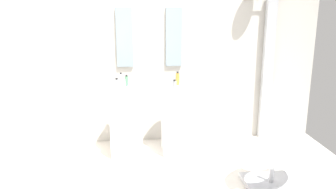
# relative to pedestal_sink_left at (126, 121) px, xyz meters

# --- Properties ---
(rear_partition) EXTENTS (4.80, 0.10, 2.60)m
(rear_partition) POSITION_rel_pedestal_sink_left_xyz_m (0.34, 0.51, 0.84)
(rear_partition) COLOR beige
(rear_partition) RESTS_ON ground_plane
(pedestal_sink_left) EXTENTS (0.42, 0.42, 1.00)m
(pedestal_sink_left) POSITION_rel_pedestal_sink_left_xyz_m (0.00, 0.00, 0.00)
(pedestal_sink_left) COLOR white
(pedestal_sink_left) RESTS_ON ground_plane
(pedestal_sink_right) EXTENTS (0.42, 0.42, 1.00)m
(pedestal_sink_right) POSITION_rel_pedestal_sink_left_xyz_m (0.67, 0.00, 0.00)
(pedestal_sink_right) COLOR white
(pedestal_sink_right) RESTS_ON ground_plane
(vanity_mirror_left) EXTENTS (0.22, 0.03, 0.79)m
(vanity_mirror_left) POSITION_rel_pedestal_sink_left_xyz_m (0.00, 0.44, 1.03)
(vanity_mirror_left) COLOR #8C9EA8
(vanity_mirror_right) EXTENTS (0.22, 0.03, 0.79)m
(vanity_mirror_right) POSITION_rel_pedestal_sink_left_xyz_m (0.67, 0.44, 1.03)
(vanity_mirror_right) COLOR #8C9EA8
(shower_column) EXTENTS (0.49, 0.24, 2.05)m
(shower_column) POSITION_rel_pedestal_sink_left_xyz_m (2.01, 0.39, 0.62)
(shower_column) COLOR #B7BABF
(shower_column) RESTS_ON ground_plane
(lounge_chair) EXTENTS (1.10, 1.10, 0.65)m
(lounge_chair) POSITION_rel_pedestal_sink_left_xyz_m (1.56, -1.05, -0.11)
(lounge_chair) COLOR #B7BABF
(lounge_chair) RESTS_ON ground_plane
(soap_bottle_white) EXTENTS (0.04, 0.04, 0.18)m
(soap_bottle_white) POSITION_rel_pedestal_sink_left_xyz_m (-0.05, 0.12, 0.52)
(soap_bottle_white) COLOR white
(soap_bottle_white) RESTS_ON pedestal_sink_left
(soap_bottle_amber) EXTENTS (0.05, 0.05, 0.18)m
(soap_bottle_amber) POSITION_rel_pedestal_sink_left_xyz_m (0.69, 0.12, 0.52)
(soap_bottle_amber) COLOR #C68C38
(soap_bottle_amber) RESTS_ON pedestal_sink_right
(soap_bottle_clear) EXTENTS (0.05, 0.05, 0.14)m
(soap_bottle_clear) POSITION_rel_pedestal_sink_left_xyz_m (-0.10, -0.02, 0.50)
(soap_bottle_clear) COLOR silver
(soap_bottle_clear) RESTS_ON pedestal_sink_left
(soap_bottle_grey) EXTENTS (0.05, 0.05, 0.12)m
(soap_bottle_grey) POSITION_rel_pedestal_sink_left_xyz_m (0.62, -0.12, 0.49)
(soap_bottle_grey) COLOR #99999E
(soap_bottle_grey) RESTS_ON pedestal_sink_right
(soap_bottle_green) EXTENTS (0.05, 0.05, 0.15)m
(soap_bottle_green) POSITION_rel_pedestal_sink_left_xyz_m (0.02, 0.12, 0.50)
(soap_bottle_green) COLOR #59996B
(soap_bottle_green) RESTS_ON pedestal_sink_left
(soap_bottle_blue) EXTENTS (0.04, 0.04, 0.15)m
(soap_bottle_blue) POSITION_rel_pedestal_sink_left_xyz_m (0.68, 0.14, 0.50)
(soap_bottle_blue) COLOR #4C72B7
(soap_bottle_blue) RESTS_ON pedestal_sink_right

